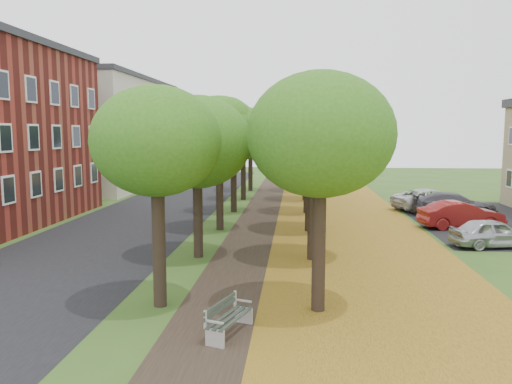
% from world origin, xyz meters
% --- Properties ---
extents(ground, '(120.00, 120.00, 0.00)m').
position_xyz_m(ground, '(0.00, 0.00, 0.00)').
color(ground, '#2D4C19').
rests_on(ground, ground).
extents(street_asphalt, '(8.00, 70.00, 0.01)m').
position_xyz_m(street_asphalt, '(-7.50, 15.00, 0.00)').
color(street_asphalt, black).
rests_on(street_asphalt, ground).
extents(footpath, '(3.20, 70.00, 0.01)m').
position_xyz_m(footpath, '(0.00, 15.00, 0.00)').
color(footpath, black).
rests_on(footpath, ground).
extents(leaf_verge, '(7.50, 70.00, 0.01)m').
position_xyz_m(leaf_verge, '(5.00, 15.00, 0.01)').
color(leaf_verge, '#A2711D').
rests_on(leaf_verge, ground).
extents(parking_lot, '(9.00, 16.00, 0.01)m').
position_xyz_m(parking_lot, '(13.50, 16.00, 0.00)').
color(parking_lot, black).
rests_on(parking_lot, ground).
extents(tree_row_west, '(4.22, 34.22, 6.79)m').
position_xyz_m(tree_row_west, '(-2.20, 15.00, 4.96)').
color(tree_row_west, black).
rests_on(tree_row_west, ground).
extents(tree_row_east, '(4.22, 34.22, 6.79)m').
position_xyz_m(tree_row_east, '(2.60, 15.00, 4.96)').
color(tree_row_east, black).
rests_on(tree_row_east, ground).
extents(building_cream, '(10.30, 20.30, 10.40)m').
position_xyz_m(building_cream, '(-17.00, 33.00, 5.21)').
color(building_cream, beige).
rests_on(building_cream, ground).
extents(bench, '(1.10, 1.93, 0.88)m').
position_xyz_m(bench, '(0.17, -1.98, 0.46)').
color(bench, '#252E28').
rests_on(bench, ground).
extents(car_silver, '(4.12, 2.25, 1.33)m').
position_xyz_m(car_silver, '(11.00, 8.90, 0.67)').
color(car_silver, '#AAAAAF').
rests_on(car_silver, ground).
extents(car_red, '(4.69, 2.27, 1.48)m').
position_xyz_m(car_red, '(11.00, 13.50, 0.74)').
color(car_red, maroon).
rests_on(car_red, ground).
extents(car_grey, '(5.32, 2.76, 1.47)m').
position_xyz_m(car_grey, '(11.83, 17.47, 0.74)').
color(car_grey, '#36353A').
rests_on(car_grey, ground).
extents(car_white, '(5.72, 4.13, 1.45)m').
position_xyz_m(car_white, '(11.00, 19.82, 0.72)').
color(car_white, silver).
rests_on(car_white, ground).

